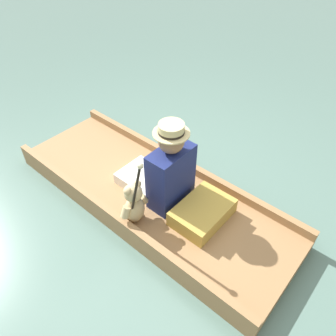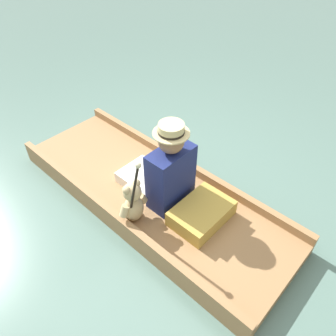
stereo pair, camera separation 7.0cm
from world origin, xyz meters
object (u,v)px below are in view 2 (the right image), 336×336
(walking_cane, at_px, (134,190))
(teddy_bear, at_px, (133,203))
(wine_glass, at_px, (168,159))
(seated_person, at_px, (165,171))

(walking_cane, bearing_deg, teddy_bear, 61.57)
(walking_cane, bearing_deg, wine_glass, 25.63)
(wine_glass, height_order, walking_cane, walking_cane)
(teddy_bear, relative_size, wine_glass, 3.98)
(seated_person, xyz_separation_m, teddy_bear, (-0.36, 0.01, -0.11))
(teddy_bear, height_order, walking_cane, walking_cane)
(seated_person, xyz_separation_m, wine_glass, (0.33, 0.28, -0.23))
(wine_glass, bearing_deg, walking_cane, -154.37)
(teddy_bear, relative_size, walking_cane, 0.55)
(seated_person, relative_size, wine_glass, 7.77)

